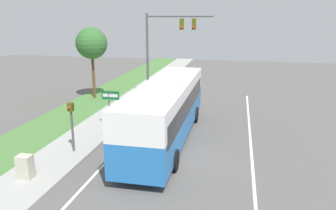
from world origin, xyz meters
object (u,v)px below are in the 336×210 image
(bus, at_px, (166,108))
(utility_cabinet, at_px, (25,167))
(signal_gantry, at_px, (165,40))
(street_sign, at_px, (110,101))
(pedestrian_signal, at_px, (71,119))

(bus, distance_m, utility_cabinet, 8.05)
(utility_cabinet, bearing_deg, signal_gantry, 79.61)
(bus, distance_m, street_sign, 4.34)
(pedestrian_signal, bearing_deg, signal_gantry, 79.74)
(street_sign, xyz_separation_m, utility_cabinet, (-1.00, -7.60, -1.13))
(signal_gantry, xyz_separation_m, pedestrian_signal, (-2.25, -12.44, -3.25))
(signal_gantry, height_order, street_sign, signal_gantry)
(signal_gantry, relative_size, street_sign, 2.93)
(signal_gantry, xyz_separation_m, utility_cabinet, (-2.87, -15.67, -4.51))
(bus, xyz_separation_m, signal_gantry, (-2.19, 9.57, 3.15))
(bus, bearing_deg, utility_cabinet, -129.68)
(street_sign, distance_m, utility_cabinet, 7.75)
(signal_gantry, relative_size, pedestrian_signal, 2.64)
(street_sign, bearing_deg, signal_gantry, 76.94)
(pedestrian_signal, distance_m, street_sign, 4.38)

